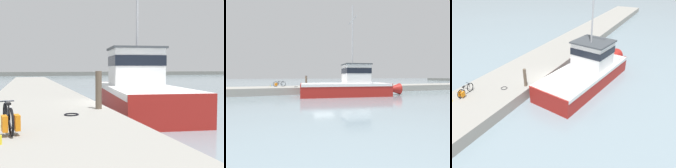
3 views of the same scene
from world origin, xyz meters
TOP-DOWN VIEW (x-y plane):
  - ground_plane at (0.00, 0.00)m, footprint 320.00×320.00m
  - dock_pier at (-3.52, 0.00)m, footprint 4.96×80.00m
  - fishing_boat_main at (2.02, 2.62)m, footprint 5.05×12.19m
  - bicycle_touring at (-4.64, -5.28)m, footprint 0.62×1.69m
  - mooring_post at (-1.51, -1.91)m, footprint 0.25×0.25m
  - hose_coil at (-2.76, -3.08)m, footprint 0.50×0.50m
  - water_bottle_by_bike at (-5.64, -6.14)m, footprint 0.07×0.07m
  - water_bottle_on_curb at (-4.76, -6.33)m, footprint 0.08×0.08m

SIDE VIEW (x-z plane):
  - ground_plane at x=0.00m, z-range 0.00..0.00m
  - dock_pier at x=-3.52m, z-range 0.00..0.87m
  - hose_coil at x=-2.76m, z-range 0.87..0.91m
  - water_bottle_on_curb at x=-4.76m, z-range 0.87..1.07m
  - water_bottle_by_bike at x=-5.64m, z-range 0.87..1.11m
  - bicycle_touring at x=-4.64m, z-range 0.84..1.59m
  - fishing_boat_main at x=2.02m, z-range -3.90..6.50m
  - mooring_post at x=-1.51m, z-range 0.87..2.36m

